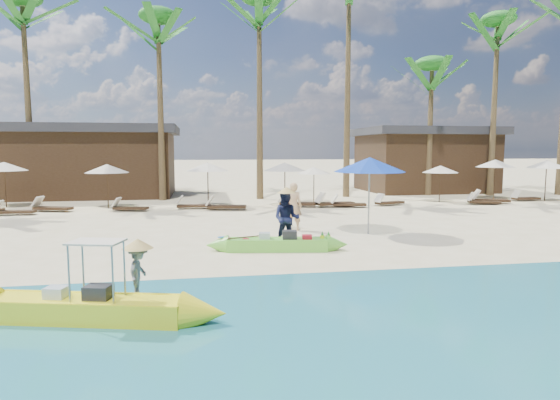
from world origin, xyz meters
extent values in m
plane|color=beige|center=(0.00, 0.00, 0.00)|extent=(240.00, 240.00, 0.00)
cube|color=tan|center=(0.00, -5.00, 0.00)|extent=(240.00, 4.50, 0.01)
cube|color=#6DD340|center=(0.87, 0.05, 0.17)|extent=(2.86, 0.98, 0.34)
cube|color=white|center=(0.87, 0.05, 0.19)|extent=(2.45, 0.76, 0.15)
cube|color=#262628|center=(1.22, 0.00, 0.42)|extent=(0.44, 0.36, 0.31)
cube|color=silver|center=(0.52, 0.15, 0.38)|extent=(0.34, 0.31, 0.25)
cube|color=#AA1625|center=(1.69, -0.11, 0.36)|extent=(0.29, 0.26, 0.19)
cylinder|color=#AA1625|center=(0.00, 0.22, 0.30)|extent=(0.19, 0.19, 0.08)
cylinder|color=#262628|center=(-0.24, 0.16, 0.30)|extent=(0.18, 0.18, 0.07)
sphere|color=tan|center=(-0.49, 0.25, 0.34)|extent=(0.16, 0.16, 0.16)
cylinder|color=yellow|center=(2.15, -0.06, 0.34)|extent=(0.12, 0.12, 0.16)
cylinder|color=yellow|center=(2.32, -0.08, 0.34)|extent=(0.12, 0.12, 0.16)
cube|color=yellow|center=(-3.13, -4.80, 0.20)|extent=(3.34, 1.46, 0.39)
cube|color=white|center=(-3.13, -4.80, 0.22)|extent=(2.85, 1.17, 0.18)
cube|color=#262628|center=(-2.93, -4.85, 0.46)|extent=(0.48, 0.42, 0.31)
cube|color=silver|center=(-3.63, -4.67, 0.44)|extent=(0.39, 0.36, 0.27)
cube|color=beige|center=(-2.93, -4.85, 1.34)|extent=(0.94, 0.75, 0.03)
imported|color=#DEAA77|center=(1.98, 3.30, 0.85)|extent=(0.71, 0.56, 1.70)
imported|color=#151B3C|center=(1.24, 0.62, 0.82)|extent=(0.96, 0.86, 1.64)
imported|color=gray|center=(-2.36, -4.19, 0.66)|extent=(0.46, 0.67, 0.95)
cylinder|color=#99999E|center=(4.33, 2.13, 1.26)|extent=(0.05, 0.05, 2.51)
cone|color=#1239AC|center=(4.33, 2.13, 2.34)|extent=(2.40, 2.40, 0.49)
cylinder|color=#352315|center=(-10.74, 12.17, 1.09)|extent=(0.05, 0.05, 2.17)
cone|color=beige|center=(-10.74, 12.17, 2.02)|extent=(2.17, 2.17, 0.43)
cube|color=#352315|center=(-9.22, 9.10, 0.14)|extent=(1.61, 0.58, 0.11)
cylinder|color=#352315|center=(-5.68, 10.87, 1.04)|extent=(0.05, 0.05, 2.08)
cone|color=beige|center=(-5.68, 10.87, 1.94)|extent=(2.08, 2.08, 0.42)
cube|color=#352315|center=(-7.95, 10.04, 0.15)|extent=(1.80, 1.04, 0.12)
cube|color=beige|center=(-8.67, 10.27, 0.45)|extent=(0.53, 0.64, 0.50)
cube|color=#352315|center=(-4.44, 9.61, 0.14)|extent=(1.63, 0.87, 0.11)
cube|color=beige|center=(-5.11, 9.78, 0.41)|extent=(0.46, 0.57, 0.45)
cylinder|color=#352315|center=(-0.88, 10.54, 1.08)|extent=(0.05, 0.05, 2.16)
cone|color=beige|center=(-0.88, 10.54, 2.01)|extent=(2.16, 2.16, 0.43)
cube|color=#352315|center=(-1.56, 9.97, 0.14)|extent=(1.63, 0.66, 0.11)
cube|color=beige|center=(-2.26, 10.04, 0.42)|extent=(0.40, 0.55, 0.47)
cylinder|color=#352315|center=(2.92, 10.17, 1.07)|extent=(0.05, 0.05, 2.15)
cone|color=beige|center=(2.92, 10.17, 2.00)|extent=(2.15, 2.15, 0.43)
cube|color=#352315|center=(-0.03, 9.25, 0.16)|extent=(1.87, 0.89, 0.13)
cube|color=beige|center=(-0.80, 9.39, 0.47)|extent=(0.50, 0.64, 0.52)
cube|color=#352315|center=(3.53, 9.88, 0.16)|extent=(1.88, 1.14, 0.13)
cube|color=beige|center=(2.78, 10.14, 0.47)|extent=(0.57, 0.68, 0.52)
cylinder|color=#352315|center=(4.76, 11.62, 0.93)|extent=(0.05, 0.05, 1.87)
cone|color=beige|center=(4.76, 11.62, 1.74)|extent=(1.87, 1.87, 0.37)
cube|color=#352315|center=(5.38, 9.59, 0.16)|extent=(1.91, 0.78, 0.13)
cube|color=beige|center=(4.56, 9.51, 0.49)|extent=(0.47, 0.64, 0.54)
cube|color=#352315|center=(5.99, 9.28, 0.14)|extent=(1.70, 0.83, 0.12)
cube|color=beige|center=(5.28, 9.42, 0.43)|extent=(0.46, 0.59, 0.48)
cylinder|color=#352315|center=(11.55, 10.70, 0.96)|extent=(0.05, 0.05, 1.93)
cone|color=beige|center=(11.55, 10.70, 1.79)|extent=(1.93, 1.93, 0.39)
cube|color=#352315|center=(8.30, 9.74, 0.14)|extent=(1.62, 0.91, 0.11)
cube|color=beige|center=(7.65, 9.54, 0.41)|extent=(0.47, 0.58, 0.45)
cylinder|color=#352315|center=(15.50, 11.72, 1.11)|extent=(0.06, 0.06, 2.21)
cone|color=beige|center=(15.50, 11.72, 2.06)|extent=(2.21, 2.21, 0.44)
cube|color=#352315|center=(13.27, 9.24, 0.14)|extent=(1.63, 0.94, 0.11)
cube|color=beige|center=(12.62, 9.44, 0.41)|extent=(0.48, 0.58, 0.45)
cube|color=#352315|center=(13.94, 9.64, 0.16)|extent=(1.91, 1.11, 0.13)
cube|color=beige|center=(13.17, 9.88, 0.48)|extent=(0.56, 0.68, 0.53)
cylinder|color=#352315|center=(17.67, 10.32, 1.10)|extent=(0.05, 0.05, 2.20)
cone|color=beige|center=(17.67, 10.32, 2.04)|extent=(2.20, 2.20, 0.44)
cube|color=#352315|center=(16.63, 10.46, 0.14)|extent=(1.57, 0.61, 0.11)
cube|color=beige|center=(15.95, 10.41, 0.41)|extent=(0.38, 0.52, 0.45)
cone|color=brown|center=(-10.45, 15.08, 5.45)|extent=(0.40, 0.40, 10.89)
cone|color=brown|center=(-3.36, 14.27, 5.04)|extent=(0.40, 0.40, 10.08)
ellipsoid|color=#236E1B|center=(-3.36, 14.27, 10.08)|extent=(2.08, 2.08, 0.88)
cone|color=brown|center=(2.15, 14.01, 5.63)|extent=(0.40, 0.40, 11.26)
cone|color=brown|center=(7.45, 14.38, 6.58)|extent=(0.40, 0.40, 13.16)
cone|color=brown|center=(12.84, 14.52, 4.04)|extent=(0.40, 0.40, 8.07)
ellipsoid|color=#236E1B|center=(12.84, 14.52, 8.07)|extent=(2.08, 2.08, 0.88)
cone|color=brown|center=(16.57, 13.68, 5.32)|extent=(0.40, 0.40, 10.64)
ellipsoid|color=#236E1B|center=(16.57, 13.68, 10.64)|extent=(2.08, 2.08, 0.88)
cube|color=#352315|center=(-8.00, 17.50, 1.90)|extent=(10.00, 6.00, 3.80)
cube|color=#2D2D33|center=(-8.00, 17.50, 4.05)|extent=(10.80, 6.60, 0.50)
cube|color=#352315|center=(14.00, 17.50, 1.90)|extent=(8.00, 6.00, 3.80)
cube|color=#2D2D33|center=(14.00, 17.50, 4.05)|extent=(8.80, 6.60, 0.50)
camera|label=1|loc=(-1.23, -12.74, 2.84)|focal=30.00mm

